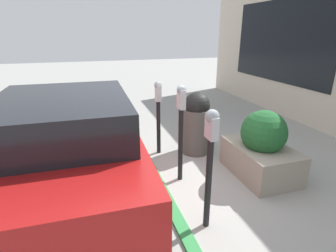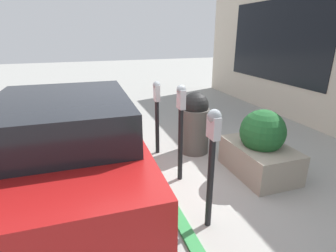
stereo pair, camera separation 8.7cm
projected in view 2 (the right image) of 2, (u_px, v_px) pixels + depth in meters
ground_plane at (163, 182)px, 4.32m from camera, size 40.00×40.00×0.00m
curb_strip at (158, 182)px, 4.29m from camera, size 13.50×0.16×0.04m
parking_meter_nearest at (212, 152)px, 3.02m from camera, size 0.19×0.16×1.54m
parking_meter_second at (181, 121)px, 4.07m from camera, size 0.17×0.14×1.60m
parking_meter_middle at (157, 108)px, 5.07m from camera, size 0.17×0.14×1.47m
planter_box at (260, 148)px, 4.45m from camera, size 1.26×0.86×1.15m
parked_car_front at (68, 148)px, 3.59m from camera, size 3.93×1.92×1.57m
trash_bin at (195, 123)px, 5.24m from camera, size 0.58×0.58×1.24m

